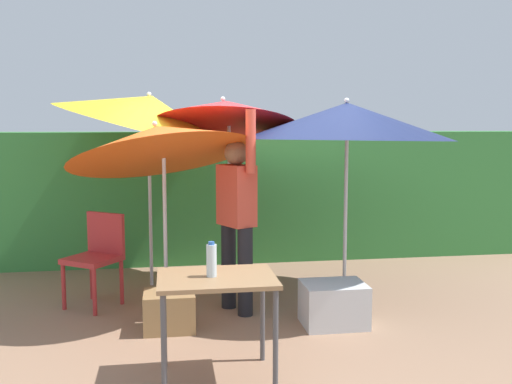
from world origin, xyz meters
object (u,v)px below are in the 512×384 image
cooler_box (334,304)px  folding_table (217,289)px  umbrella_yellow (159,142)px  person_vendor (237,213)px  umbrella_rainbow (226,113)px  umbrella_navy (149,112)px  bottle_water (211,260)px  umbrella_orange (347,122)px  crate_cardboard (169,311)px  chair_plastic (97,253)px

cooler_box → folding_table: size_ratio=0.68×
umbrella_yellow → person_vendor: (0.69, -0.18, -0.65)m
umbrella_rainbow → umbrella_navy: size_ratio=0.95×
cooler_box → bottle_water: size_ratio=2.27×
umbrella_yellow → cooler_box: 2.15m
umbrella_orange → umbrella_yellow: (-1.79, -0.00, -0.19)m
umbrella_navy → crate_cardboard: size_ratio=5.39×
person_vendor → umbrella_yellow: bearing=165.2°
person_vendor → chair_plastic: size_ratio=2.11×
person_vendor → cooler_box: 1.20m
person_vendor → chair_plastic: (-1.31, 0.40, -0.42)m
cooler_box → umbrella_orange: bearing=65.9°
person_vendor → folding_table: 1.47m
umbrella_rainbow → folding_table: bearing=-97.6°
bottle_water → cooler_box: bearing=38.7°
umbrella_navy → bottle_water: size_ratio=9.70×
cooler_box → folding_table: (-1.10, -0.91, 0.45)m
cooler_box → crate_cardboard: size_ratio=1.26×
bottle_water → umbrella_yellow: bearing=102.5°
person_vendor → crate_cardboard: size_ratio=4.35×
folding_table → bottle_water: size_ratio=3.33×
umbrella_yellow → umbrella_navy: 0.94m
umbrella_navy → crate_cardboard: 2.27m
umbrella_navy → crate_cardboard: bearing=-83.0°
chair_plastic → bottle_water: size_ratio=3.71×
umbrella_yellow → crate_cardboard: (0.06, -0.58, -1.43)m
umbrella_yellow → crate_cardboard: 1.54m
bottle_water → person_vendor: bearing=76.4°
folding_table → umbrella_rainbow: bearing=82.4°
crate_cardboard → folding_table: size_ratio=0.54×
umbrella_rainbow → umbrella_yellow: bearing=-136.0°
umbrella_navy → bottle_water: 2.73m
umbrella_orange → folding_table: size_ratio=2.59×
umbrella_rainbow → folding_table: size_ratio=2.76×
person_vendor → chair_plastic: 1.43m
chair_plastic → cooler_box: bearing=-23.3°
umbrella_rainbow → person_vendor: 1.26m
person_vendor → crate_cardboard: bearing=-147.8°
umbrella_navy → chair_plastic: umbrella_navy is taller
umbrella_orange → bottle_water: bearing=-132.0°
umbrella_rainbow → bottle_water: 2.50m
umbrella_rainbow → umbrella_yellow: 1.00m
person_vendor → umbrella_rainbow: bearing=90.4°
umbrella_rainbow → person_vendor: (0.01, -0.85, -0.93)m
umbrella_orange → umbrella_navy: 2.11m
person_vendor → bottle_water: bearing=-103.6°
folding_table → person_vendor: bearing=77.7°
umbrella_rainbow → bottle_water: umbrella_rainbow is taller
chair_plastic → bottle_water: bottle_water is taller
cooler_box → folding_table: bearing=-140.4°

